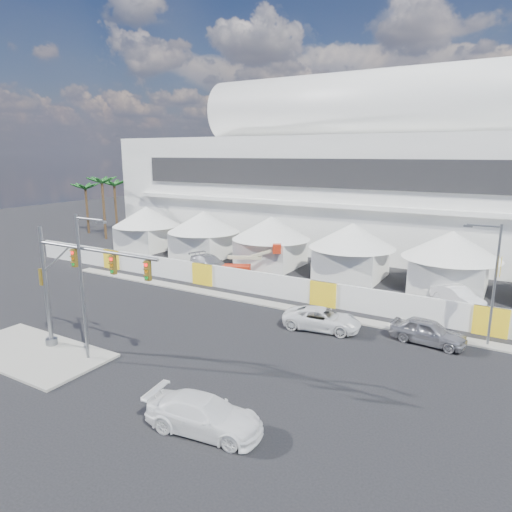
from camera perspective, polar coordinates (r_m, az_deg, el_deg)
The scene contains 15 objects.
ground at distance 29.06m, azimuth -14.47°, elevation -12.11°, with size 160.00×160.00×0.00m, color black.
median_island at distance 31.72m, azimuth -26.27°, elevation -10.76°, with size 10.00×5.00×0.15m, color gray.
stadium at distance 60.79m, azimuth 20.98°, elevation 9.52°, with size 80.00×24.80×21.98m.
tent_row at distance 47.08m, azimuth 6.73°, elevation 1.82°, with size 53.40×8.40×5.40m.
hoarding_fence at distance 37.03m, azimuth 8.46°, elevation -4.70°, with size 70.00×0.25×2.00m, color silver.
palm_cluster at distance 71.23m, azimuth -17.29°, elevation 8.07°, with size 10.60×10.60×8.55m.
sedan_silver at distance 31.71m, azimuth 20.70°, elevation -8.82°, with size 4.73×1.90×1.61m, color #A3A2A7.
pickup_curb at distance 32.33m, azimuth 8.24°, elevation -7.79°, with size 5.35×2.47×1.49m, color white.
pickup_near at distance 21.37m, azimuth -6.49°, elevation -19.09°, with size 5.37×2.18×1.56m, color white.
lot_car_a at distance 40.19m, azimuth 23.90°, elevation -4.63°, with size 4.65×1.62×1.53m, color silver.
lot_car_c at distance 47.50m, azimuth -5.84°, elevation -0.93°, with size 5.69×2.31×1.65m, color #B3B3B8.
traffic_mast at distance 29.33m, azimuth -22.60°, elevation -3.43°, with size 9.72×0.74×7.57m.
streetlight_median at distance 27.71m, azimuth -20.70°, elevation -2.62°, with size 2.37×0.24×8.57m.
streetlight_curb at distance 31.76m, azimuth 27.44°, elevation -2.29°, with size 2.33×0.52×7.85m.
boom_lift at distance 45.62m, azimuth -2.12°, elevation -1.39°, with size 6.62×2.66×3.23m.
Camera 1 is at (19.05, -18.35, 12.03)m, focal length 32.00 mm.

